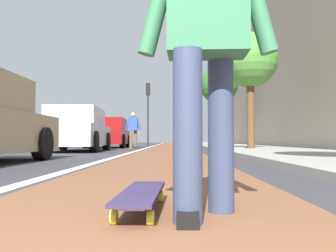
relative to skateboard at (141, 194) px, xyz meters
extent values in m
plane|color=#38383D|center=(8.56, 0.00, -0.09)|extent=(80.00, 80.00, 0.00)
cube|color=brown|center=(22.56, 0.00, -0.09)|extent=(56.00, 2.03, 0.00)
cube|color=silver|center=(18.56, 1.16, -0.09)|extent=(52.00, 0.16, 0.01)
cube|color=#9E9B93|center=(16.56, -3.18, -0.04)|extent=(52.00, 3.20, 0.11)
cube|color=gray|center=(20.56, -5.66, 4.98)|extent=(40.00, 1.20, 10.15)
cylinder|color=yellow|center=(0.30, 0.07, -0.06)|extent=(0.07, 0.03, 0.07)
cylinder|color=yellow|center=(0.30, -0.10, -0.06)|extent=(0.07, 0.03, 0.07)
cylinder|color=yellow|center=(-0.30, 0.10, -0.06)|extent=(0.07, 0.03, 0.07)
cylinder|color=yellow|center=(-0.30, -0.07, -0.06)|extent=(0.07, 0.03, 0.07)
cube|color=silver|center=(0.30, -0.01, -0.01)|extent=(0.06, 0.12, 0.02)
cube|color=silver|center=(-0.30, 0.01, -0.01)|extent=(0.06, 0.12, 0.02)
cube|color=#33284C|center=(0.00, 0.00, 0.01)|extent=(0.85, 0.23, 0.02)
cylinder|color=#384260|center=(-0.27, -0.25, 0.32)|extent=(0.14, 0.14, 0.82)
cylinder|color=#384260|center=(-0.01, -0.44, 0.32)|extent=(0.14, 0.14, 0.82)
cube|color=black|center=(-0.27, -0.25, -0.06)|extent=(0.26, 0.11, 0.07)
cylinder|color=black|center=(4.83, 2.38, 0.22)|extent=(0.64, 0.22, 0.64)
cube|color=silver|center=(10.15, 3.19, 0.45)|extent=(4.36, 1.94, 0.70)
cube|color=silver|center=(10.00, 3.18, 1.10)|extent=(2.43, 1.71, 0.60)
cube|color=#4C606B|center=(11.18, 3.24, 1.10)|extent=(0.11, 1.53, 0.51)
cylinder|color=black|center=(11.44, 4.08, 0.24)|extent=(0.68, 0.25, 0.67)
cylinder|color=black|center=(11.52, 2.43, 0.24)|extent=(0.68, 0.25, 0.67)
cylinder|color=black|center=(8.79, 3.95, 0.24)|extent=(0.68, 0.25, 0.67)
cylinder|color=black|center=(8.87, 2.31, 0.24)|extent=(0.68, 0.25, 0.67)
cube|color=maroon|center=(15.95, 3.21, 0.45)|extent=(4.23, 1.99, 0.70)
cube|color=maroon|center=(15.80, 3.21, 1.10)|extent=(2.35, 1.78, 0.60)
cube|color=#4C606B|center=(16.95, 3.24, 1.10)|extent=(0.09, 1.63, 0.51)
cylinder|color=black|center=(17.21, 4.13, 0.24)|extent=(0.68, 0.24, 0.67)
cylinder|color=black|center=(17.27, 2.37, 0.24)|extent=(0.68, 0.24, 0.67)
cylinder|color=black|center=(14.63, 4.05, 0.24)|extent=(0.68, 0.24, 0.67)
cylinder|color=black|center=(14.68, 2.29, 0.24)|extent=(0.68, 0.24, 0.67)
cylinder|color=#2D2D2D|center=(21.11, 1.56, 1.59)|extent=(0.12, 0.12, 3.37)
cube|color=black|center=(21.11, 1.56, 3.68)|extent=(0.24, 0.28, 0.80)
sphere|color=red|center=(21.24, 1.56, 3.94)|extent=(0.16, 0.16, 0.16)
sphere|color=#392907|center=(21.24, 1.56, 3.68)|extent=(0.16, 0.16, 0.16)
sphere|color=black|center=(21.24, 1.56, 3.42)|extent=(0.16, 0.16, 0.16)
cylinder|color=brown|center=(9.98, -2.78, 1.14)|extent=(0.26, 0.26, 2.48)
sphere|color=#4C8C38|center=(9.98, -2.78, 3.04)|extent=(1.87, 1.87, 1.87)
cylinder|color=brown|center=(18.36, -2.78, 1.32)|extent=(0.26, 0.26, 2.83)
sphere|color=#2D6B28|center=(18.36, -2.78, 3.50)|extent=(2.20, 2.20, 2.20)
cylinder|color=brown|center=(14.60, 1.66, 0.33)|extent=(0.14, 0.14, 0.85)
cylinder|color=brown|center=(14.33, 1.84, 0.33)|extent=(0.14, 0.14, 0.85)
cube|color=black|center=(14.60, 1.66, -0.06)|extent=(0.27, 0.10, 0.07)
cube|color=#2D4C99|center=(14.48, 1.76, 1.06)|extent=(0.25, 0.41, 0.62)
cylinder|color=#2D4C99|center=(14.48, 1.51, 1.06)|extent=(0.09, 0.24, 0.62)
cylinder|color=#2D4C99|center=(14.48, 2.01, 1.06)|extent=(0.09, 0.24, 0.62)
sphere|color=tan|center=(14.48, 1.76, 1.49)|extent=(0.23, 0.23, 0.23)
camera|label=1|loc=(-1.91, -0.18, 0.30)|focal=37.35mm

